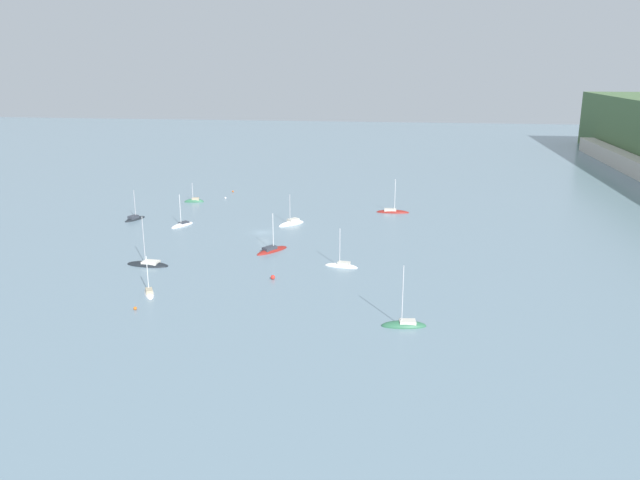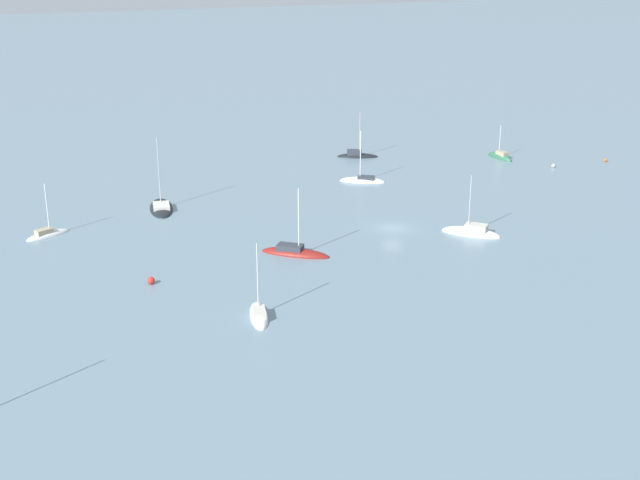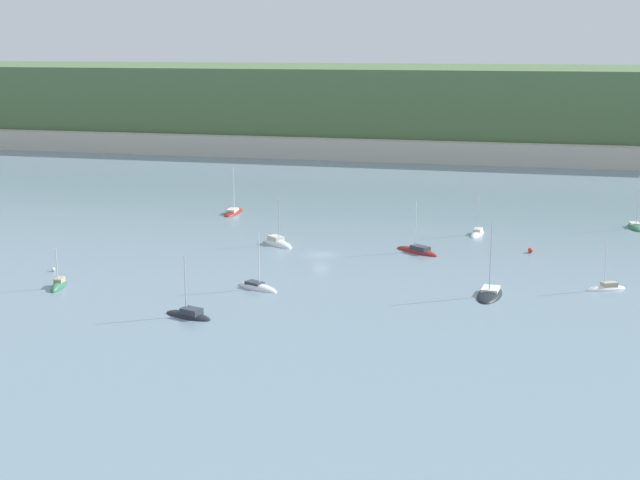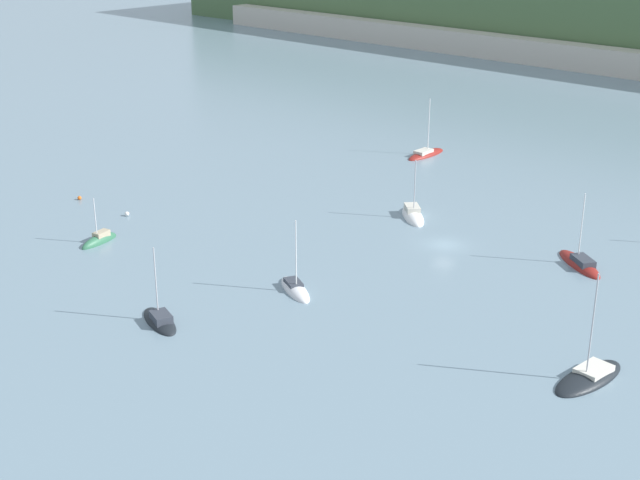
% 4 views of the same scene
% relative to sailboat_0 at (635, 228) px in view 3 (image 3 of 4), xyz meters
% --- Properties ---
extents(ground_plane, '(600.00, 600.00, 0.00)m').
position_rel_sailboat_0_xyz_m(ground_plane, '(-51.00, -34.24, -0.08)').
color(ground_plane, slate).
extents(hillside_ridge, '(390.90, 78.32, 25.61)m').
position_rel_sailboat_0_xyz_m(hillside_ridge, '(-51.00, 124.10, 12.72)').
color(hillside_ridge, '#4C6B42').
rests_on(hillside_ridge, ground_plane).
extents(shore_town_strip, '(332.27, 6.00, 5.96)m').
position_rel_sailboat_0_xyz_m(shore_town_strip, '(-51.00, 81.44, 2.90)').
color(shore_town_strip, beige).
rests_on(shore_town_strip, ground_plane).
extents(sailboat_0, '(3.30, 7.26, 10.65)m').
position_rel_sailboat_0_xyz_m(sailboat_0, '(0.00, 0.00, 0.00)').
color(sailboat_0, '#2D6647').
rests_on(sailboat_0, ground_plane).
extents(sailboat_1, '(6.04, 4.23, 7.50)m').
position_rel_sailboat_0_xyz_m(sailboat_1, '(-7.69, -44.69, 0.03)').
color(sailboat_1, white).
rests_on(sailboat_1, ground_plane).
extents(sailboat_2, '(3.91, 9.15, 10.75)m').
position_rel_sailboat_0_xyz_m(sailboat_2, '(-23.16, -51.52, -0.00)').
color(sailboat_2, black).
rests_on(sailboat_2, ground_plane).
extents(sailboat_3, '(7.47, 6.96, 8.70)m').
position_rel_sailboat_0_xyz_m(sailboat_3, '(-59.87, -29.03, 0.04)').
color(sailboat_3, white).
rests_on(sailboat_3, ground_plane).
extents(sailboat_4, '(7.33, 4.44, 8.32)m').
position_rel_sailboat_0_xyz_m(sailboat_4, '(-58.96, -70.37, 0.06)').
color(sailboat_4, black).
rests_on(sailboat_4, ground_plane).
extents(sailboat_5, '(2.84, 8.99, 9.86)m').
position_rel_sailboat_0_xyz_m(sailboat_5, '(-76.59, -4.16, 0.01)').
color(sailboat_5, maroon).
rests_on(sailboat_5, ground_plane).
extents(sailboat_6, '(7.26, 5.01, 8.75)m').
position_rel_sailboat_0_xyz_m(sailboat_6, '(-54.70, -55.90, -0.01)').
color(sailboat_6, silver).
rests_on(sailboat_6, ground_plane).
extents(sailboat_7, '(2.78, 5.87, 6.62)m').
position_rel_sailboat_0_xyz_m(sailboat_7, '(-81.72, -62.21, 0.02)').
color(sailboat_7, '#2D6647').
rests_on(sailboat_7, ground_plane).
extents(sailboat_8, '(8.46, 6.80, 9.10)m').
position_rel_sailboat_0_xyz_m(sailboat_8, '(-36.17, -28.90, 0.03)').
color(sailboat_8, maroon).
rests_on(sailboat_8, ground_plane).
extents(sailboat_9, '(2.85, 6.98, 8.55)m').
position_rel_sailboat_0_xyz_m(sailboat_9, '(-27.75, -12.78, 0.03)').
color(sailboat_9, white).
rests_on(sailboat_9, ground_plane).
extents(mooring_buoy_0, '(0.84, 0.84, 0.84)m').
position_rel_sailboat_0_xyz_m(mooring_buoy_0, '(-18.33, -24.74, 0.34)').
color(mooring_buoy_0, red).
rests_on(mooring_buoy_0, ground_plane).
extents(mooring_buoy_2, '(0.60, 0.60, 0.60)m').
position_rel_sailboat_0_xyz_m(mooring_buoy_2, '(-87.19, -54.37, 0.22)').
color(mooring_buoy_2, white).
rests_on(mooring_buoy_2, ground_plane).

